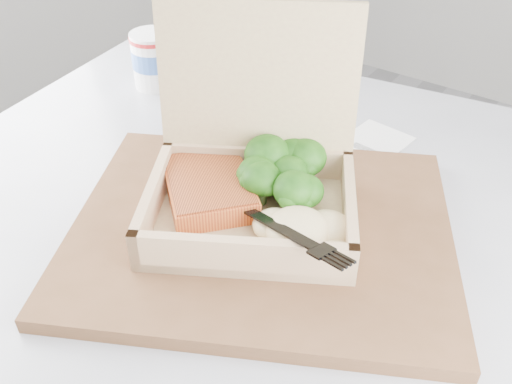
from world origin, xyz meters
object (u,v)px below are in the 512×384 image
Objects in this scene: cafe_table at (248,379)px; takeout_container at (253,167)px; serving_tray at (261,230)px; paper_cup at (154,58)px.

takeout_container reaches higher than cafe_table.
cafe_table is 2.63× the size of serving_tray.
takeout_container is 0.34m from paper_cup.
serving_tray is 0.38m from paper_cup.
serving_tray is 4.67× the size of paper_cup.
cafe_table is at bearing -77.08° from serving_tray.
cafe_table is 0.27m from takeout_container.
paper_cup is at bearing 145.82° from cafe_table.
takeout_container is at bearing 120.00° from cafe_table.
paper_cup is (-0.30, 0.17, -0.02)m from takeout_container.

